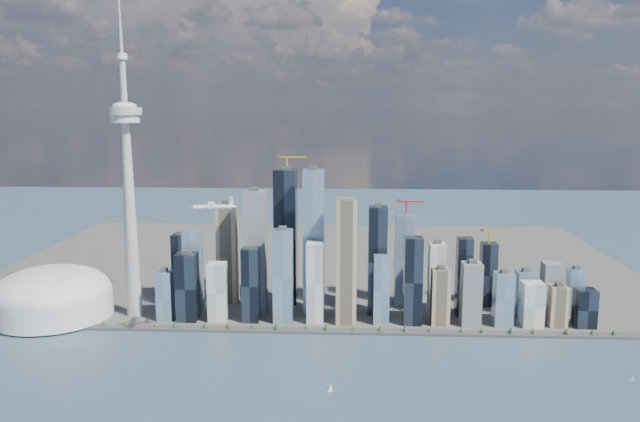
{
  "coord_description": "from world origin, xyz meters",
  "views": [
    {
      "loc": [
        72.92,
        -715.35,
        365.91
      ],
      "look_at": [
        26.0,
        260.0,
        198.55
      ],
      "focal_mm": 35.0,
      "sensor_mm": 36.0,
      "label": 1
    }
  ],
  "objects_px": {
    "sailboat_west": "(330,389)",
    "sailboat_east": "(632,378)",
    "airplane": "(213,206)",
    "dome_stadium": "(53,295)",
    "needle_tower": "(128,183)"
  },
  "relations": [
    {
      "from": "sailboat_west",
      "to": "airplane",
      "type": "bearing_deg",
      "value": 121.2
    },
    {
      "from": "needle_tower",
      "to": "sailboat_west",
      "type": "distance_m",
      "value": 500.72
    },
    {
      "from": "dome_stadium",
      "to": "sailboat_east",
      "type": "relative_size",
      "value": 23.36
    },
    {
      "from": "dome_stadium",
      "to": "sailboat_west",
      "type": "xyz_separation_m",
      "value": [
        489.94,
        -262.49,
        -36.01
      ]
    },
    {
      "from": "airplane",
      "to": "dome_stadium",
      "type": "bearing_deg",
      "value": 144.47
    },
    {
      "from": "airplane",
      "to": "needle_tower",
      "type": "bearing_deg",
      "value": 128.01
    },
    {
      "from": "needle_tower",
      "to": "sailboat_east",
      "type": "xyz_separation_m",
      "value": [
        755.04,
        -218.38,
        -233.09
      ]
    },
    {
      "from": "dome_stadium",
      "to": "sailboat_east",
      "type": "xyz_separation_m",
      "value": [
        895.04,
        -208.38,
        -36.69
      ]
    },
    {
      "from": "dome_stadium",
      "to": "needle_tower",
      "type": "bearing_deg",
      "value": 4.09
    },
    {
      "from": "sailboat_west",
      "to": "sailboat_east",
      "type": "distance_m",
      "value": 408.7
    },
    {
      "from": "airplane",
      "to": "sailboat_east",
      "type": "bearing_deg",
      "value": -18.02
    },
    {
      "from": "airplane",
      "to": "sailboat_east",
      "type": "relative_size",
      "value": 7.75
    },
    {
      "from": "dome_stadium",
      "to": "sailboat_west",
      "type": "bearing_deg",
      "value": -28.18
    },
    {
      "from": "dome_stadium",
      "to": "sailboat_west",
      "type": "height_order",
      "value": "dome_stadium"
    },
    {
      "from": "sailboat_west",
      "to": "sailboat_east",
      "type": "bearing_deg",
      "value": -16.2
    }
  ]
}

